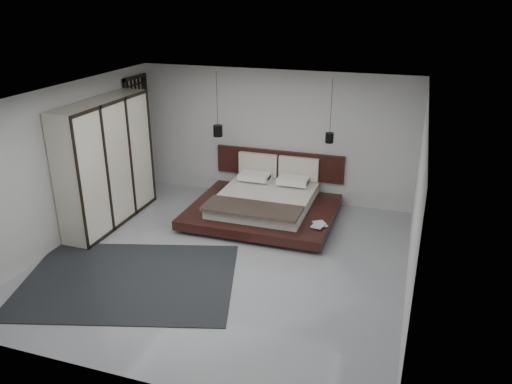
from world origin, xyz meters
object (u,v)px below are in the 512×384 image
(lattice_screen, at_px, (140,135))
(wardrobe, at_px, (106,163))
(pendant_right, at_px, (329,138))
(rug, at_px, (129,280))
(pendant_left, at_px, (218,131))
(bed, at_px, (265,203))

(lattice_screen, relative_size, wardrobe, 1.05)
(pendant_right, bearing_deg, rug, -125.93)
(pendant_left, distance_m, rug, 3.80)
(lattice_screen, distance_m, wardrobe, 1.70)
(pendant_left, bearing_deg, rug, -92.83)
(pendant_left, height_order, pendant_right, same)
(bed, distance_m, pendant_right, 1.84)
(pendant_right, height_order, wardrobe, pendant_right)
(pendant_left, bearing_deg, bed, -21.23)
(lattice_screen, distance_m, rug, 4.16)
(pendant_right, relative_size, rug, 0.38)
(wardrobe, bearing_deg, rug, -51.16)
(rug, bearing_deg, lattice_screen, 116.28)
(bed, bearing_deg, pendant_right, 21.23)
(lattice_screen, distance_m, pendant_right, 4.27)
(pendant_left, bearing_deg, pendant_right, 0.00)
(pendant_right, bearing_deg, pendant_left, 180.00)
(bed, relative_size, pendant_right, 2.25)
(bed, height_order, pendant_right, pendant_right)
(lattice_screen, height_order, pendant_right, pendant_right)
(bed, xyz_separation_m, pendant_right, (1.17, 0.45, 1.35))
(pendant_left, relative_size, rug, 0.40)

